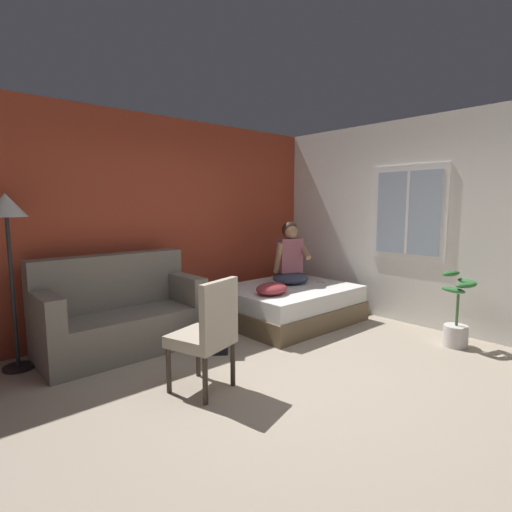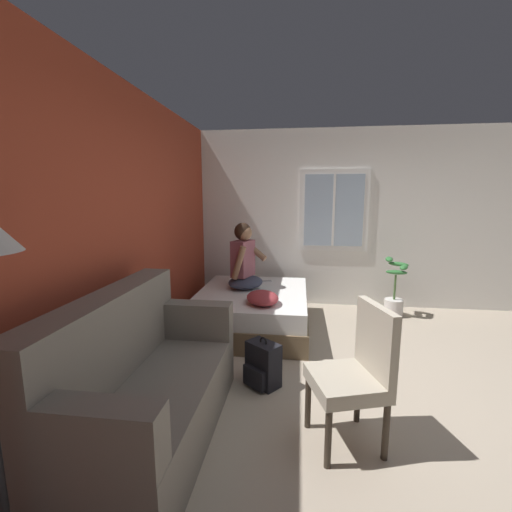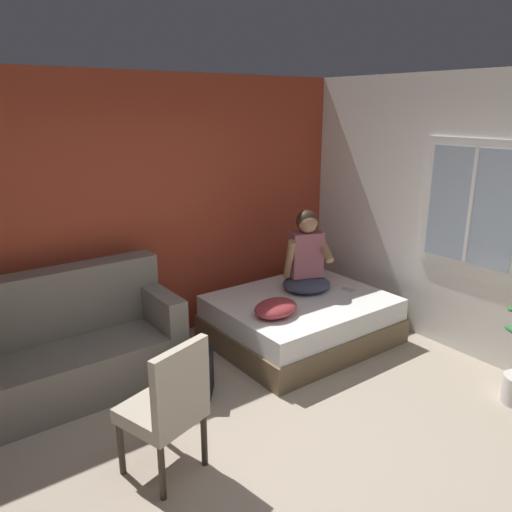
{
  "view_description": "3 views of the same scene",
  "coord_description": "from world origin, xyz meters",
  "px_view_note": "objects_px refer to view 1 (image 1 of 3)",
  "views": [
    {
      "loc": [
        -2.47,
        -2.2,
        1.6
      ],
      "look_at": [
        0.62,
        1.27,
        0.99
      ],
      "focal_mm": 28.0,
      "sensor_mm": 36.0,
      "label": 1
    },
    {
      "loc": [
        -2.83,
        0.9,
        1.68
      ],
      "look_at": [
        0.85,
        1.38,
        1.05
      ],
      "focal_mm": 24.0,
      "sensor_mm": 36.0,
      "label": 2
    },
    {
      "loc": [
        -1.82,
        -2.09,
        2.39
      ],
      "look_at": [
        0.85,
        1.52,
        1.03
      ],
      "focal_mm": 35.0,
      "sensor_mm": 36.0,
      "label": 3
    }
  ],
  "objects_px": {
    "person_seated": "(290,259)",
    "throw_pillow": "(272,289)",
    "bed": "(288,304)",
    "potted_plant": "(457,320)",
    "floor_lamp": "(7,222)",
    "couch": "(120,315)",
    "cell_phone": "(322,282)",
    "side_chair": "(207,331)",
    "backpack": "(219,334)"
  },
  "relations": [
    {
      "from": "floor_lamp",
      "to": "backpack",
      "type": "bearing_deg",
      "value": -27.33
    },
    {
      "from": "bed",
      "to": "throw_pillow",
      "type": "height_order",
      "value": "throw_pillow"
    },
    {
      "from": "floor_lamp",
      "to": "potted_plant",
      "type": "xyz_separation_m",
      "value": [
        3.83,
        -2.58,
        -1.13
      ]
    },
    {
      "from": "throw_pillow",
      "to": "floor_lamp",
      "type": "xyz_separation_m",
      "value": [
        -2.65,
        0.81,
        0.88
      ]
    },
    {
      "from": "couch",
      "to": "person_seated",
      "type": "xyz_separation_m",
      "value": [
        2.35,
        -0.34,
        0.44
      ]
    },
    {
      "from": "couch",
      "to": "person_seated",
      "type": "height_order",
      "value": "person_seated"
    },
    {
      "from": "backpack",
      "to": "potted_plant",
      "type": "distance_m",
      "value": 2.67
    },
    {
      "from": "throw_pillow",
      "to": "potted_plant",
      "type": "bearing_deg",
      "value": -56.3
    },
    {
      "from": "couch",
      "to": "throw_pillow",
      "type": "distance_m",
      "value": 1.82
    },
    {
      "from": "bed",
      "to": "person_seated",
      "type": "xyz_separation_m",
      "value": [
        0.17,
        0.13,
        0.6
      ]
    },
    {
      "from": "person_seated",
      "to": "floor_lamp",
      "type": "xyz_separation_m",
      "value": [
        -3.32,
        0.49,
        0.59
      ]
    },
    {
      "from": "cell_phone",
      "to": "bed",
      "type": "bearing_deg",
      "value": -30.18
    },
    {
      "from": "side_chair",
      "to": "throw_pillow",
      "type": "height_order",
      "value": "side_chair"
    },
    {
      "from": "potted_plant",
      "to": "person_seated",
      "type": "bearing_deg",
      "value": 103.95
    },
    {
      "from": "side_chair",
      "to": "person_seated",
      "type": "height_order",
      "value": "person_seated"
    },
    {
      "from": "bed",
      "to": "side_chair",
      "type": "height_order",
      "value": "side_chair"
    },
    {
      "from": "person_seated",
      "to": "throw_pillow",
      "type": "xyz_separation_m",
      "value": [
        -0.66,
        -0.32,
        -0.29
      ]
    },
    {
      "from": "side_chair",
      "to": "throw_pillow",
      "type": "bearing_deg",
      "value": 27.7
    },
    {
      "from": "backpack",
      "to": "cell_phone",
      "type": "height_order",
      "value": "cell_phone"
    },
    {
      "from": "person_seated",
      "to": "floor_lamp",
      "type": "bearing_deg",
      "value": 171.6
    },
    {
      "from": "cell_phone",
      "to": "potted_plant",
      "type": "distance_m",
      "value": 1.84
    },
    {
      "from": "floor_lamp",
      "to": "throw_pillow",
      "type": "bearing_deg",
      "value": -16.92
    },
    {
      "from": "couch",
      "to": "throw_pillow",
      "type": "relative_size",
      "value": 3.55
    },
    {
      "from": "side_chair",
      "to": "cell_phone",
      "type": "relative_size",
      "value": 6.81
    },
    {
      "from": "cell_phone",
      "to": "potted_plant",
      "type": "relative_size",
      "value": 0.17
    },
    {
      "from": "side_chair",
      "to": "potted_plant",
      "type": "relative_size",
      "value": 1.15
    },
    {
      "from": "side_chair",
      "to": "backpack",
      "type": "bearing_deg",
      "value": 47.96
    },
    {
      "from": "bed",
      "to": "potted_plant",
      "type": "height_order",
      "value": "potted_plant"
    },
    {
      "from": "throw_pillow",
      "to": "potted_plant",
      "type": "xyz_separation_m",
      "value": [
        1.18,
        -1.77,
        -0.25
      ]
    },
    {
      "from": "couch",
      "to": "floor_lamp",
      "type": "xyz_separation_m",
      "value": [
        -0.97,
        0.15,
        1.04
      ]
    },
    {
      "from": "floor_lamp",
      "to": "couch",
      "type": "bearing_deg",
      "value": -8.77
    },
    {
      "from": "person_seated",
      "to": "cell_phone",
      "type": "distance_m",
      "value": 0.58
    },
    {
      "from": "throw_pillow",
      "to": "cell_phone",
      "type": "bearing_deg",
      "value": 3.08
    },
    {
      "from": "side_chair",
      "to": "couch",
      "type": "bearing_deg",
      "value": 95.77
    },
    {
      "from": "throw_pillow",
      "to": "bed",
      "type": "bearing_deg",
      "value": 20.82
    },
    {
      "from": "couch",
      "to": "cell_phone",
      "type": "distance_m",
      "value": 2.8
    },
    {
      "from": "cell_phone",
      "to": "potted_plant",
      "type": "bearing_deg",
      "value": 77.14
    },
    {
      "from": "backpack",
      "to": "cell_phone",
      "type": "xyz_separation_m",
      "value": [
        1.95,
        0.16,
        0.29
      ]
    },
    {
      "from": "cell_phone",
      "to": "potted_plant",
      "type": "height_order",
      "value": "potted_plant"
    },
    {
      "from": "side_chair",
      "to": "potted_plant",
      "type": "xyz_separation_m",
      "value": [
        2.72,
        -0.96,
        -0.23
      ]
    },
    {
      "from": "couch",
      "to": "throw_pillow",
      "type": "xyz_separation_m",
      "value": [
        1.68,
        -0.66,
        0.16
      ]
    },
    {
      "from": "side_chair",
      "to": "floor_lamp",
      "type": "bearing_deg",
      "value": 124.69
    },
    {
      "from": "person_seated",
      "to": "backpack",
      "type": "distance_m",
      "value": 1.74
    },
    {
      "from": "couch",
      "to": "cell_phone",
      "type": "relative_size",
      "value": 11.82
    },
    {
      "from": "bed",
      "to": "throw_pillow",
      "type": "distance_m",
      "value": 0.61
    },
    {
      "from": "side_chair",
      "to": "throw_pillow",
      "type": "xyz_separation_m",
      "value": [
        1.54,
        0.81,
        0.02
      ]
    },
    {
      "from": "couch",
      "to": "bed",
      "type": "bearing_deg",
      "value": -12.23
    },
    {
      "from": "floor_lamp",
      "to": "potted_plant",
      "type": "bearing_deg",
      "value": -33.91
    },
    {
      "from": "bed",
      "to": "couch",
      "type": "xyz_separation_m",
      "value": [
        -2.17,
        0.47,
        0.16
      ]
    },
    {
      "from": "person_seated",
      "to": "throw_pillow",
      "type": "bearing_deg",
      "value": -154.34
    }
  ]
}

